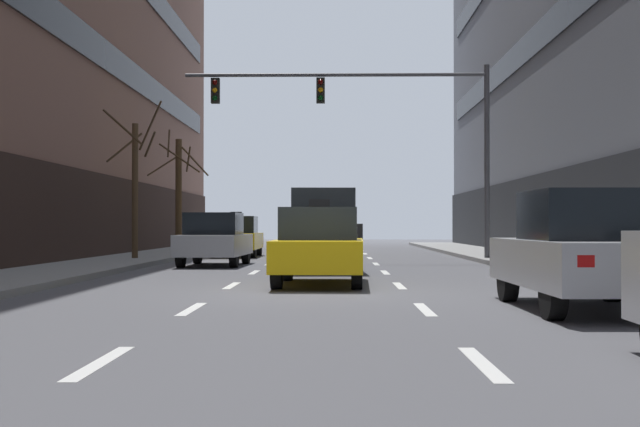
{
  "coord_description": "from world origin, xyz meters",
  "views": [
    {
      "loc": [
        0.38,
        -15.82,
        1.21
      ],
      "look_at": [
        -0.16,
        17.17,
        1.65
      ],
      "focal_mm": 49.95,
      "sensor_mm": 36.0,
      "label": 1
    }
  ],
  "objects_px": {
    "taxi_driving_2": "(320,247)",
    "traffic_signal_0": "(379,115)",
    "car_driving_4": "(215,240)",
    "street_tree_0": "(135,182)",
    "taxi_driving_1": "(237,237)",
    "taxi_driving_0": "(328,236)",
    "car_driving_3": "(322,230)",
    "car_parked_1": "(587,251)",
    "street_tree_1": "(179,191)"
  },
  "relations": [
    {
      "from": "car_driving_4",
      "to": "street_tree_0",
      "type": "relative_size",
      "value": 0.83
    },
    {
      "from": "taxi_driving_2",
      "to": "car_driving_4",
      "type": "distance_m",
      "value": 9.15
    },
    {
      "from": "taxi_driving_1",
      "to": "traffic_signal_0",
      "type": "relative_size",
      "value": 0.41
    },
    {
      "from": "car_driving_4",
      "to": "street_tree_0",
      "type": "distance_m",
      "value": 4.28
    },
    {
      "from": "taxi_driving_0",
      "to": "street_tree_0",
      "type": "relative_size",
      "value": 0.84
    },
    {
      "from": "taxi_driving_0",
      "to": "traffic_signal_0",
      "type": "height_order",
      "value": "traffic_signal_0"
    },
    {
      "from": "taxi_driving_2",
      "to": "car_parked_1",
      "type": "height_order",
      "value": "taxi_driving_2"
    },
    {
      "from": "taxi_driving_1",
      "to": "taxi_driving_2",
      "type": "xyz_separation_m",
      "value": [
        3.46,
        -16.02,
        0.0
      ]
    },
    {
      "from": "taxi_driving_2",
      "to": "traffic_signal_0",
      "type": "xyz_separation_m",
      "value": [
        1.8,
        11.47,
        4.09
      ]
    },
    {
      "from": "car_driving_3",
      "to": "traffic_signal_0",
      "type": "relative_size",
      "value": 0.45
    },
    {
      "from": "car_parked_1",
      "to": "car_driving_4",
      "type": "bearing_deg",
      "value": 117.54
    },
    {
      "from": "car_parked_1",
      "to": "traffic_signal_0",
      "type": "relative_size",
      "value": 0.45
    },
    {
      "from": "car_driving_3",
      "to": "traffic_signal_0",
      "type": "xyz_separation_m",
      "value": [
        1.82,
        5.81,
        3.79
      ]
    },
    {
      "from": "taxi_driving_0",
      "to": "taxi_driving_1",
      "type": "distance_m",
      "value": 3.76
    },
    {
      "from": "car_driving_3",
      "to": "car_driving_4",
      "type": "height_order",
      "value": "car_driving_3"
    },
    {
      "from": "taxi_driving_1",
      "to": "car_driving_4",
      "type": "relative_size",
      "value": 0.97
    },
    {
      "from": "taxi_driving_0",
      "to": "street_tree_0",
      "type": "height_order",
      "value": "street_tree_0"
    },
    {
      "from": "street_tree_0",
      "to": "street_tree_1",
      "type": "bearing_deg",
      "value": 89.98
    },
    {
      "from": "car_parked_1",
      "to": "traffic_signal_0",
      "type": "distance_m",
      "value": 17.36
    },
    {
      "from": "taxi_driving_2",
      "to": "street_tree_1",
      "type": "xyz_separation_m",
      "value": [
        -6.25,
        19.14,
        1.89
      ]
    },
    {
      "from": "car_parked_1",
      "to": "street_tree_0",
      "type": "height_order",
      "value": "street_tree_0"
    },
    {
      "from": "car_parked_1",
      "to": "street_tree_0",
      "type": "xyz_separation_m",
      "value": [
        -10.17,
        16.31,
        1.79
      ]
    },
    {
      "from": "car_driving_3",
      "to": "taxi_driving_2",
      "type": "bearing_deg",
      "value": -89.75
    },
    {
      "from": "taxi_driving_0",
      "to": "street_tree_0",
      "type": "bearing_deg",
      "value": -134.51
    },
    {
      "from": "taxi_driving_1",
      "to": "street_tree_1",
      "type": "xyz_separation_m",
      "value": [
        -2.79,
        3.12,
        1.9
      ]
    },
    {
      "from": "car_parked_1",
      "to": "taxi_driving_1",
      "type": "bearing_deg",
      "value": 109.1
    },
    {
      "from": "car_driving_3",
      "to": "car_parked_1",
      "type": "distance_m",
      "value": 11.63
    },
    {
      "from": "traffic_signal_0",
      "to": "car_driving_4",
      "type": "bearing_deg",
      "value": -150.11
    },
    {
      "from": "taxi_driving_0",
      "to": "taxi_driving_1",
      "type": "bearing_deg",
      "value": -158.28
    },
    {
      "from": "taxi_driving_0",
      "to": "street_tree_1",
      "type": "xyz_separation_m",
      "value": [
        -6.28,
        1.73,
        1.86
      ]
    },
    {
      "from": "taxi_driving_1",
      "to": "street_tree_1",
      "type": "bearing_deg",
      "value": 131.72
    },
    {
      "from": "street_tree_1",
      "to": "traffic_signal_0",
      "type": "bearing_deg",
      "value": -43.65
    },
    {
      "from": "street_tree_1",
      "to": "taxi_driving_2",
      "type": "bearing_deg",
      "value": -71.92
    },
    {
      "from": "taxi_driving_1",
      "to": "traffic_signal_0",
      "type": "xyz_separation_m",
      "value": [
        5.26,
        -4.55,
        4.1
      ]
    },
    {
      "from": "taxi_driving_2",
      "to": "car_driving_3",
      "type": "relative_size",
      "value": 0.93
    },
    {
      "from": "taxi_driving_2",
      "to": "car_parked_1",
      "type": "relative_size",
      "value": 0.92
    },
    {
      "from": "car_driving_3",
      "to": "street_tree_1",
      "type": "bearing_deg",
      "value": 114.78
    },
    {
      "from": "taxi_driving_0",
      "to": "car_parked_1",
      "type": "distance_m",
      "value": 23.03
    },
    {
      "from": "car_parked_1",
      "to": "street_tree_0",
      "type": "bearing_deg",
      "value": 121.94
    },
    {
      "from": "taxi_driving_1",
      "to": "traffic_signal_0",
      "type": "bearing_deg",
      "value": -40.86
    },
    {
      "from": "taxi_driving_0",
      "to": "car_driving_3",
      "type": "height_order",
      "value": "car_driving_3"
    },
    {
      "from": "taxi_driving_1",
      "to": "car_parked_1",
      "type": "relative_size",
      "value": 0.91
    },
    {
      "from": "taxi_driving_1",
      "to": "traffic_signal_0",
      "type": "height_order",
      "value": "traffic_signal_0"
    },
    {
      "from": "taxi_driving_1",
      "to": "taxi_driving_2",
      "type": "bearing_deg",
      "value": -77.8
    },
    {
      "from": "car_driving_3",
      "to": "traffic_signal_0",
      "type": "height_order",
      "value": "traffic_signal_0"
    },
    {
      "from": "car_driving_4",
      "to": "taxi_driving_0",
      "type": "bearing_deg",
      "value": 69.48
    },
    {
      "from": "taxi_driving_0",
      "to": "car_driving_4",
      "type": "relative_size",
      "value": 1.01
    },
    {
      "from": "car_driving_4",
      "to": "street_tree_0",
      "type": "bearing_deg",
      "value": 139.98
    },
    {
      "from": "taxi_driving_2",
      "to": "street_tree_0",
      "type": "relative_size",
      "value": 0.82
    },
    {
      "from": "taxi_driving_0",
      "to": "car_parked_1",
      "type": "bearing_deg",
      "value": -80.28
    }
  ]
}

